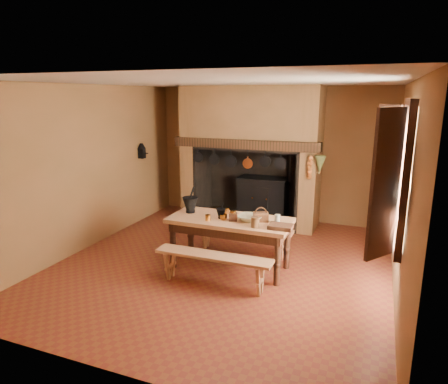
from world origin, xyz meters
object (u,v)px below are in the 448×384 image
at_px(wicker_basket, 261,217).
at_px(mixing_bowl, 250,218).
at_px(iron_range, 264,198).
at_px(coffee_grinder, 233,216).
at_px(bench_front, 213,262).
at_px(work_table, 230,226).

bearing_deg(wicker_basket, mixing_bowl, -179.35).
bearing_deg(iron_range, wicker_basket, -75.20).
height_order(coffee_grinder, mixing_bowl, coffee_grinder).
bearing_deg(bench_front, work_table, 90.00).
distance_m(iron_range, wicker_basket, 2.59).
bearing_deg(work_table, mixing_bowl, -0.26).
relative_size(iron_range, wicker_basket, 6.05).
relative_size(iron_range, coffee_grinder, 8.57).
bearing_deg(coffee_grinder, iron_range, 79.30).
height_order(work_table, wicker_basket, wicker_basket).
distance_m(bench_front, mixing_bowl, 0.88).
bearing_deg(work_table, coffee_grinder, -43.41).
relative_size(work_table, mixing_bowl, 5.14).
xyz_separation_m(iron_range, bench_front, (0.19, -3.18, -0.13)).
xyz_separation_m(bench_front, mixing_bowl, (0.33, 0.65, 0.49)).
height_order(iron_range, work_table, iron_range).
relative_size(bench_front, wicker_basket, 6.33).
distance_m(work_table, coffee_grinder, 0.22).
xyz_separation_m(coffee_grinder, wicker_basket, (0.39, 0.12, -0.00)).
bearing_deg(bench_front, mixing_bowl, 63.54).
relative_size(iron_range, bench_front, 0.96).
bearing_deg(bench_front, coffee_grinder, 82.33).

